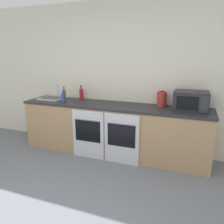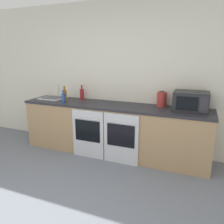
{
  "view_description": "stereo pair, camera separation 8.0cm",
  "coord_description": "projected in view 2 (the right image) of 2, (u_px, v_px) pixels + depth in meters",
  "views": [
    {
      "loc": [
        1.27,
        -1.27,
        1.7
      ],
      "look_at": [
        -0.01,
        2.11,
        0.75
      ],
      "focal_mm": 35.0,
      "sensor_mm": 36.0,
      "label": 1
    },
    {
      "loc": [
        1.34,
        -1.24,
        1.7
      ],
      "look_at": [
        -0.01,
        2.11,
        0.75
      ],
      "focal_mm": 35.0,
      "sensor_mm": 36.0,
      "label": 2
    }
  ],
  "objects": [
    {
      "name": "counter_back",
      "position": [
        113.0,
        129.0,
        3.81
      ],
      "size": [
        3.23,
        0.64,
        0.88
      ],
      "color": "tan",
      "rests_on": "ground_plane"
    },
    {
      "name": "bottle_amber",
      "position": [
        65.0,
        96.0,
        3.91
      ],
      "size": [
        0.07,
        0.07,
        0.28
      ],
      "color": "#8C5114",
      "rests_on": "counter_back"
    },
    {
      "name": "bottle_red",
      "position": [
        82.0,
        94.0,
        4.07
      ],
      "size": [
        0.07,
        0.07,
        0.28
      ],
      "color": "maroon",
      "rests_on": "counter_back"
    },
    {
      "name": "wall_back",
      "position": [
        120.0,
        78.0,
        3.9
      ],
      "size": [
        10.0,
        0.06,
        2.6
      ],
      "color": "silver",
      "rests_on": "ground_plane"
    },
    {
      "name": "oven_right",
      "position": [
        121.0,
        139.0,
        3.43
      ],
      "size": [
        0.57,
        0.06,
        0.82
      ],
      "color": "silver",
      "rests_on": "ground_plane"
    },
    {
      "name": "kettle",
      "position": [
        162.0,
        99.0,
        3.54
      ],
      "size": [
        0.15,
        0.15,
        0.25
      ],
      "color": "#B2332D",
      "rests_on": "counter_back"
    },
    {
      "name": "sink",
      "position": [
        53.0,
        98.0,
        4.23
      ],
      "size": [
        0.44,
        0.43,
        0.26
      ],
      "color": "silver",
      "rests_on": "counter_back"
    },
    {
      "name": "oven_left",
      "position": [
        88.0,
        134.0,
        3.64
      ],
      "size": [
        0.57,
        0.06,
        0.82
      ],
      "color": "silver",
      "rests_on": "ground_plane"
    },
    {
      "name": "bottle_blue",
      "position": [
        63.0,
        98.0,
        3.82
      ],
      "size": [
        0.06,
        0.06,
        0.22
      ],
      "color": "#234793",
      "rests_on": "counter_back"
    },
    {
      "name": "microwave",
      "position": [
        191.0,
        101.0,
        3.26
      ],
      "size": [
        0.5,
        0.4,
        0.29
      ],
      "color": "#232326",
      "rests_on": "counter_back"
    }
  ]
}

